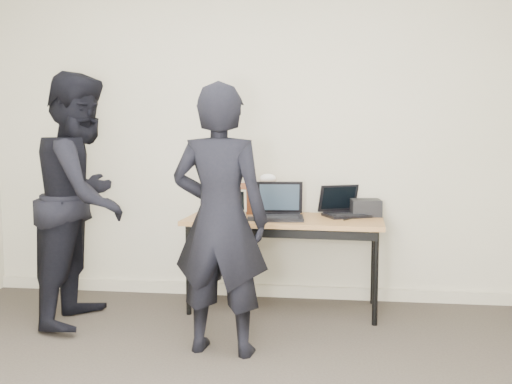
% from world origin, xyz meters
% --- Properties ---
extents(room, '(4.60, 4.60, 2.80)m').
position_xyz_m(room, '(0.00, 0.00, 1.35)').
color(room, '#38322B').
rests_on(room, ground).
extents(desk, '(1.53, 0.73, 0.72)m').
position_xyz_m(desk, '(0.28, 1.91, 0.66)').
color(desk, olive).
rests_on(desk, ground).
extents(laptop_beige, '(0.26, 0.25, 0.21)m').
position_xyz_m(laptop_beige, '(-0.15, 1.89, 0.76)').
color(laptop_beige, beige).
rests_on(laptop_beige, desk).
extents(laptop_center, '(0.39, 0.38, 0.28)m').
position_xyz_m(laptop_center, '(0.25, 1.88, 0.78)').
color(laptop_center, black).
rests_on(laptop_center, desk).
extents(laptop_right, '(0.42, 0.42, 0.24)m').
position_xyz_m(laptop_right, '(0.73, 2.09, 0.77)').
color(laptop_right, black).
rests_on(laptop_right, desk).
extents(leather_satchel, '(0.37, 0.19, 0.25)m').
position_xyz_m(leather_satchel, '(0.10, 2.14, 0.85)').
color(leather_satchel, brown).
rests_on(leather_satchel, desk).
extents(tissue, '(0.14, 0.11, 0.08)m').
position_xyz_m(tissue, '(0.13, 2.14, 1.00)').
color(tissue, white).
rests_on(tissue, leather_satchel).
extents(equipment_box, '(0.24, 0.21, 0.13)m').
position_xyz_m(equipment_box, '(0.91, 2.10, 0.79)').
color(equipment_box, black).
rests_on(equipment_box, desk).
extents(power_brick, '(0.08, 0.05, 0.03)m').
position_xyz_m(power_brick, '(0.06, 1.74, 0.73)').
color(power_brick, black).
rests_on(power_brick, desk).
extents(cables, '(1.16, 0.34, 0.01)m').
position_xyz_m(cables, '(0.22, 1.86, 0.72)').
color(cables, silver).
rests_on(cables, desk).
extents(person_typist, '(0.65, 0.47, 1.67)m').
position_xyz_m(person_typist, '(-0.05, 1.00, 0.84)').
color(person_typist, black).
rests_on(person_typist, ground).
extents(person_observer, '(0.70, 0.89, 1.80)m').
position_xyz_m(person_observer, '(-1.15, 1.49, 0.90)').
color(person_observer, black).
rests_on(person_observer, ground).
extents(baseboard, '(4.50, 0.03, 0.10)m').
position_xyz_m(baseboard, '(0.00, 2.23, 0.05)').
color(baseboard, '#B9B199').
rests_on(baseboard, ground).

